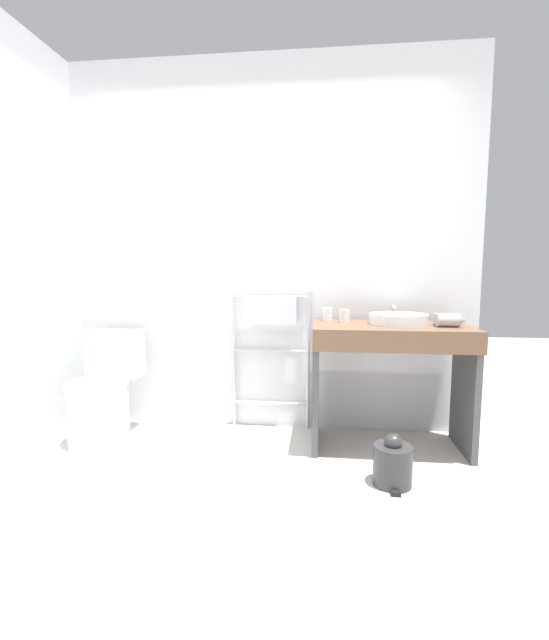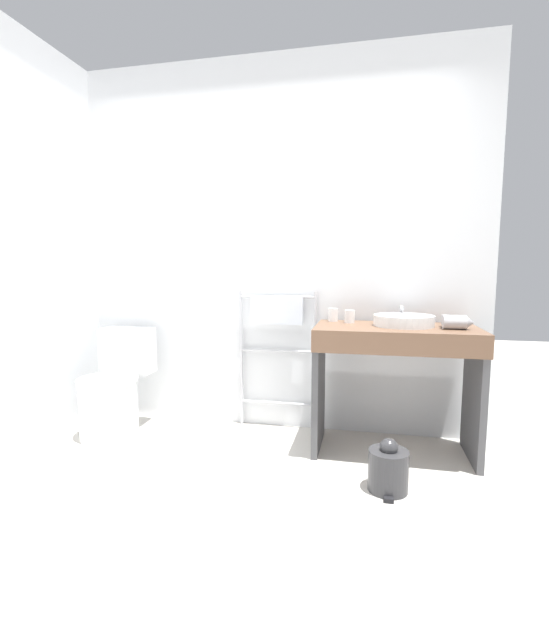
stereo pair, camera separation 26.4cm
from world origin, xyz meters
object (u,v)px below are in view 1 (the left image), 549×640
toilet (103,397)px  cup_near_wall (327,314)px  hair_dryer (448,320)px  towel_radiator (270,328)px  trash_bin (393,463)px  sink_basin (398,319)px  cup_near_edge (345,316)px

toilet → cup_near_wall: (1.54, 0.28, 0.56)m
cup_near_wall → hair_dryer: bearing=-17.0°
toilet → towel_radiator: bearing=17.4°
toilet → trash_bin: bearing=-12.6°
towel_radiator → hair_dryer: bearing=-14.7°
sink_basin → toilet: bearing=-176.3°
cup_near_edge → hair_dryer: 0.66m
sink_basin → hair_dryer: (0.29, -0.08, 0.01)m
toilet → sink_basin: 2.08m
towel_radiator → cup_near_wall: bearing=-10.4°
cup_near_edge → hair_dryer: same height
cup_near_wall → trash_bin: size_ratio=0.31×
sink_basin → cup_near_wall: (-0.46, 0.15, 0.01)m
trash_bin → towel_radiator: bearing=134.9°
towel_radiator → cup_near_edge: (0.53, -0.14, 0.12)m
toilet → sink_basin: sink_basin is taller
sink_basin → cup_near_wall: bearing=162.2°
towel_radiator → cup_near_wall: (0.41, -0.08, 0.12)m
toilet → cup_near_edge: 1.76m
sink_basin → hair_dryer: bearing=-15.8°
toilet → hair_dryer: 2.36m
sink_basin → trash_bin: bearing=-100.2°
cup_near_wall → cup_near_edge: bearing=-29.5°
cup_near_wall → hair_dryer: cup_near_wall is taller
trash_bin → hair_dryer: bearing=50.1°
towel_radiator → cup_near_edge: towel_radiator is taller
towel_radiator → hair_dryer: 1.21m
hair_dryer → trash_bin: bearing=-129.9°
toilet → hair_dryer: size_ratio=4.13×
towel_radiator → cup_near_wall: towel_radiator is taller
towel_radiator → trash_bin: size_ratio=3.53×
toilet → sink_basin: (2.00, 0.13, 0.56)m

